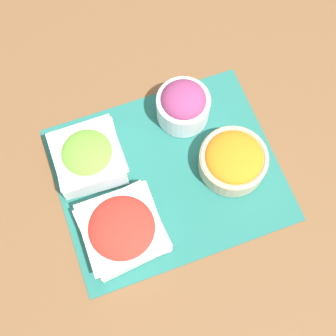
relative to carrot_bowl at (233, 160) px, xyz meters
name	(u,v)px	position (x,y,z in m)	size (l,w,h in m)	color
ground_plane	(168,174)	(0.13, -0.03, -0.04)	(3.00, 3.00, 0.00)	brown
placemat	(168,174)	(0.13, -0.03, -0.03)	(0.44, 0.37, 0.00)	#236B60
carrot_bowl	(233,160)	(0.00, 0.00, 0.00)	(0.14, 0.14, 0.06)	#C6B28E
lettuce_bowl	(88,157)	(0.27, -0.10, 0.00)	(0.14, 0.14, 0.07)	white
onion_bowl	(183,104)	(0.05, -0.14, 0.01)	(0.11, 0.11, 0.09)	silver
tomato_bowl	(122,229)	(0.25, 0.06, 0.00)	(0.16, 0.16, 0.06)	white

